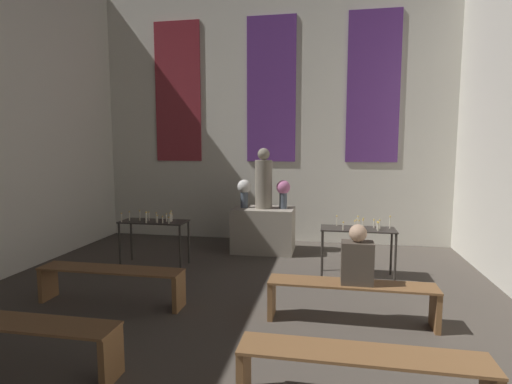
{
  "coord_description": "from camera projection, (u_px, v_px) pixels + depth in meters",
  "views": [
    {
      "loc": [
        1.24,
        1.83,
        2.05
      ],
      "look_at": [
        0.0,
        8.54,
        1.26
      ],
      "focal_mm": 28.0,
      "sensor_mm": 36.0,
      "label": 1
    }
  ],
  "objects": [
    {
      "name": "person_seated",
      "position": [
        357.0,
        258.0,
        4.56
      ],
      "size": [
        0.36,
        0.24,
        0.69
      ],
      "color": "#4C4238",
      "rests_on": "pew_back_right"
    },
    {
      "name": "statue",
      "position": [
        264.0,
        181.0,
        7.64
      ],
      "size": [
        0.33,
        0.33,
        1.15
      ],
      "color": "gray",
      "rests_on": "altar"
    },
    {
      "name": "wall_back",
      "position": [
        272.0,
        115.0,
        8.5
      ],
      "size": [
        7.63,
        0.16,
        5.37
      ],
      "color": "silver",
      "rests_on": "ground_plane"
    },
    {
      "name": "pew_back_right",
      "position": [
        351.0,
        294.0,
        4.62
      ],
      "size": [
        1.91,
        0.36,
        0.48
      ],
      "color": "brown",
      "rests_on": "ground_plane"
    },
    {
      "name": "pew_back_left",
      "position": [
        111.0,
        278.0,
        5.16
      ],
      "size": [
        1.91,
        0.36,
        0.48
      ],
      "color": "brown",
      "rests_on": "ground_plane"
    },
    {
      "name": "flower_vase_right",
      "position": [
        283.0,
        191.0,
        7.6
      ],
      "size": [
        0.27,
        0.27,
        0.55
      ],
      "color": "#4C5666",
      "rests_on": "altar"
    },
    {
      "name": "altar",
      "position": [
        263.0,
        230.0,
        7.75
      ],
      "size": [
        1.17,
        0.75,
        0.85
      ],
      "color": "gray",
      "rests_on": "ground_plane"
    },
    {
      "name": "pew_third_left",
      "position": [
        17.0,
        335.0,
        3.62
      ],
      "size": [
        1.91,
        0.36,
        0.48
      ],
      "color": "brown",
      "rests_on": "ground_plane"
    },
    {
      "name": "candle_rack_right",
      "position": [
        358.0,
        235.0,
        6.21
      ],
      "size": [
        1.14,
        0.47,
        0.97
      ],
      "color": "#332D28",
      "rests_on": "ground_plane"
    },
    {
      "name": "pew_third_right",
      "position": [
        361.0,
        369.0,
        3.07
      ],
      "size": [
        1.91,
        0.36,
        0.48
      ],
      "color": "brown",
      "rests_on": "ground_plane"
    },
    {
      "name": "flower_vase_left",
      "position": [
        244.0,
        190.0,
        7.73
      ],
      "size": [
        0.27,
        0.27,
        0.55
      ],
      "color": "#4C5666",
      "rests_on": "altar"
    },
    {
      "name": "candle_rack_left",
      "position": [
        154.0,
        227.0,
        6.82
      ],
      "size": [
        1.14,
        0.47,
        0.96
      ],
      "color": "#332D28",
      "rests_on": "ground_plane"
    }
  ]
}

